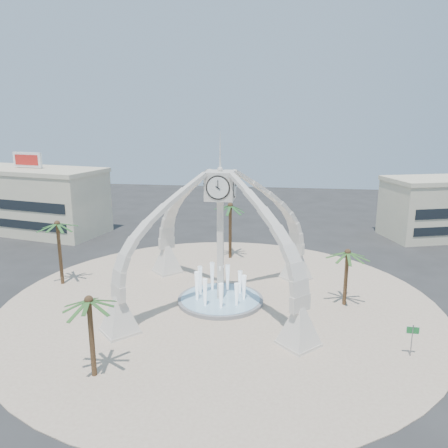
# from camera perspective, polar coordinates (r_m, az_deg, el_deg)

# --- Properties ---
(ground) EXTENTS (140.00, 140.00, 0.00)m
(ground) POSITION_cam_1_polar(r_m,az_deg,el_deg) (41.58, -0.47, -10.17)
(ground) COLOR #282828
(ground) RESTS_ON ground
(plaza) EXTENTS (40.00, 40.00, 0.06)m
(plaza) POSITION_cam_1_polar(r_m,az_deg,el_deg) (41.57, -0.47, -10.13)
(plaza) COLOR beige
(plaza) RESTS_ON ground
(clock_tower) EXTENTS (17.94, 17.94, 16.30)m
(clock_tower) POSITION_cam_1_polar(r_m,az_deg,el_deg) (39.39, -0.48, -1.51)
(clock_tower) COLOR beige
(clock_tower) RESTS_ON ground
(fountain) EXTENTS (8.00, 8.00, 3.62)m
(fountain) POSITION_cam_1_polar(r_m,az_deg,el_deg) (41.46, -0.47, -9.80)
(fountain) COLOR gray
(fountain) RESTS_ON ground
(building_nw) EXTENTS (23.75, 13.73, 11.90)m
(building_nw) POSITION_cam_1_polar(r_m,az_deg,el_deg) (71.55, -23.81, 2.91)
(building_nw) COLOR beige
(building_nw) RESTS_ON ground
(palm_east) EXTENTS (4.31, 4.31, 5.80)m
(palm_east) POSITION_cam_1_polar(r_m,az_deg,el_deg) (40.74, 15.85, -3.64)
(palm_east) COLOR brown
(palm_east) RESTS_ON ground
(palm_west) EXTENTS (4.29, 4.29, 7.20)m
(palm_west) POSITION_cam_1_polar(r_m,az_deg,el_deg) (46.94, -20.95, -0.06)
(palm_west) COLOR brown
(palm_west) RESTS_ON ground
(palm_north) EXTENTS (4.98, 4.98, 7.39)m
(palm_north) POSITION_cam_1_polar(r_m,az_deg,el_deg) (52.29, 0.83, 2.34)
(palm_north) COLOR brown
(palm_north) RESTS_ON ground
(palm_south) EXTENTS (4.23, 4.23, 6.16)m
(palm_south) POSITION_cam_1_polar(r_m,az_deg,el_deg) (29.72, -17.25, -9.61)
(palm_south) COLOR brown
(palm_south) RESTS_ON ground
(street_sign) EXTENTS (0.92, 0.08, 2.50)m
(street_sign) POSITION_cam_1_polar(r_m,az_deg,el_deg) (34.88, 23.39, -13.07)
(street_sign) COLOR slate
(street_sign) RESTS_ON ground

